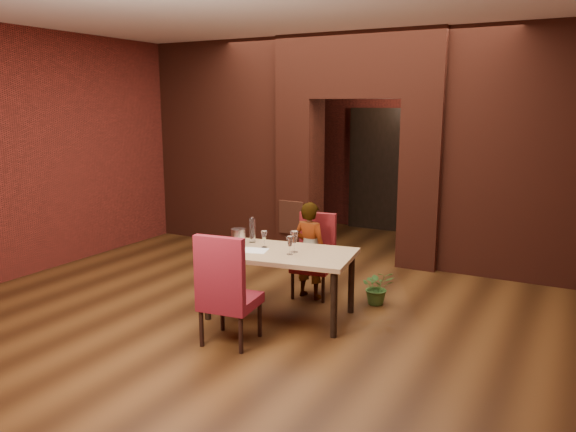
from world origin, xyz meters
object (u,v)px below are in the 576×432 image
at_px(person_seated, 310,250).
at_px(wine_glass_c, 290,246).
at_px(water_bottle, 252,229).
at_px(potted_plant, 377,287).
at_px(wine_glass_a, 264,239).
at_px(wine_bucket, 238,237).
at_px(dining_table, 280,284).
at_px(wine_glass_b, 294,242).
at_px(chair_far, 313,256).
at_px(chair_near, 230,288).

xyz_separation_m(person_seated, wine_glass_c, (0.14, -0.75, 0.24)).
relative_size(water_bottle, potted_plant, 0.72).
relative_size(wine_glass_a, wine_bucket, 0.94).
bearing_deg(dining_table, wine_glass_b, 2.91).
xyz_separation_m(person_seated, wine_glass_a, (-0.24, -0.62, 0.24)).
xyz_separation_m(chair_far, wine_bucket, (-0.53, -0.76, 0.33)).
xyz_separation_m(person_seated, wine_glass_b, (0.14, -0.65, 0.26)).
xyz_separation_m(person_seated, water_bottle, (-0.48, -0.48, 0.29)).
distance_m(wine_glass_a, wine_bucket, 0.29).
bearing_deg(potted_plant, chair_far, -172.44).
distance_m(chair_far, wine_glass_a, 0.79).
height_order(wine_glass_a, water_bottle, water_bottle).
height_order(dining_table, wine_glass_a, wine_glass_a).
distance_m(wine_glass_a, potted_plant, 1.42).
xyz_separation_m(person_seated, wine_bucket, (-0.52, -0.71, 0.24)).
bearing_deg(wine_glass_c, dining_table, 155.59).
xyz_separation_m(wine_glass_a, potted_plant, (1.02, 0.78, -0.60)).
xyz_separation_m(dining_table, person_seated, (0.01, 0.68, 0.21)).
bearing_deg(potted_plant, wine_glass_a, -142.58).
height_order(wine_glass_a, wine_glass_b, wine_glass_b).
height_order(dining_table, wine_glass_b, wine_glass_b).
distance_m(chair_near, wine_bucket, 0.92).
height_order(chair_far, chair_near, chair_near).
bearing_deg(wine_glass_b, water_bottle, 164.85).
bearing_deg(wine_glass_b, chair_near, -106.34).
distance_m(chair_far, wine_glass_c, 0.88).
distance_m(chair_far, wine_bucket, 0.98).
bearing_deg(wine_bucket, wine_glass_b, 4.71).
bearing_deg(person_seated, potted_plant, -161.31).
bearing_deg(water_bottle, wine_glass_c, -23.30).
bearing_deg(potted_plant, wine_glass_c, -125.17).
relative_size(dining_table, wine_glass_a, 8.44).
xyz_separation_m(wine_glass_c, wine_bucket, (-0.66, 0.05, -0.00)).
xyz_separation_m(wine_glass_a, wine_glass_b, (0.38, -0.03, 0.02)).
bearing_deg(potted_plant, water_bottle, -152.99).
height_order(wine_glass_c, wine_bucket, same).
relative_size(dining_table, wine_glass_c, 7.96).
height_order(person_seated, wine_bucket, person_seated).
height_order(dining_table, water_bottle, water_bottle).
distance_m(chair_far, person_seated, 0.10).
relative_size(wine_glass_c, water_bottle, 0.66).
bearing_deg(potted_plant, wine_bucket, -146.38).
bearing_deg(person_seated, wine_bucket, 61.08).
bearing_deg(wine_glass_b, person_seated, 101.99).
distance_m(dining_table, wine_glass_b, 0.49).
height_order(dining_table, wine_bucket, wine_bucket).
bearing_deg(person_seated, wine_glass_b, 109.35).
xyz_separation_m(wine_glass_a, wine_bucket, (-0.28, -0.08, 0.01)).
bearing_deg(water_bottle, dining_table, -22.94).
xyz_separation_m(dining_table, wine_bucket, (-0.51, -0.02, 0.45)).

